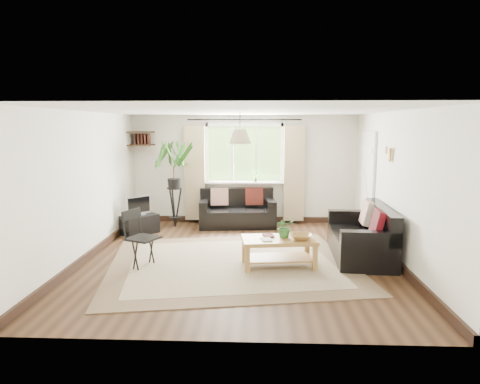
{
  "coord_description": "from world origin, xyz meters",
  "views": [
    {
      "loc": [
        0.3,
        -6.79,
        2.17
      ],
      "look_at": [
        0.0,
        0.4,
        1.05
      ],
      "focal_mm": 32.0,
      "sensor_mm": 36.0,
      "label": 1
    }
  ],
  "objects_px": {
    "coffee_table": "(279,252)",
    "palm_stand": "(174,184)",
    "sofa_back": "(237,209)",
    "sofa_right": "(360,233)",
    "tv_stand": "(140,224)",
    "folding_chair": "(143,239)"
  },
  "relations": [
    {
      "from": "tv_stand",
      "to": "folding_chair",
      "type": "xyz_separation_m",
      "value": [
        0.63,
        -2.05,
        0.25
      ]
    },
    {
      "from": "sofa_back",
      "to": "folding_chair",
      "type": "relative_size",
      "value": 1.82
    },
    {
      "from": "tv_stand",
      "to": "coffee_table",
      "type": "bearing_deg",
      "value": -82.24
    },
    {
      "from": "palm_stand",
      "to": "folding_chair",
      "type": "relative_size",
      "value": 2.08
    },
    {
      "from": "sofa_back",
      "to": "sofa_right",
      "type": "bearing_deg",
      "value": -49.83
    },
    {
      "from": "sofa_back",
      "to": "coffee_table",
      "type": "relative_size",
      "value": 1.45
    },
    {
      "from": "sofa_right",
      "to": "tv_stand",
      "type": "bearing_deg",
      "value": -106.06
    },
    {
      "from": "sofa_back",
      "to": "folding_chair",
      "type": "xyz_separation_m",
      "value": [
        -1.31,
        -2.78,
        0.06
      ]
    },
    {
      "from": "coffee_table",
      "to": "tv_stand",
      "type": "distance_m",
      "value": 3.34
    },
    {
      "from": "coffee_table",
      "to": "tv_stand",
      "type": "height_order",
      "value": "coffee_table"
    },
    {
      "from": "palm_stand",
      "to": "folding_chair",
      "type": "height_order",
      "value": "palm_stand"
    },
    {
      "from": "sofa_right",
      "to": "folding_chair",
      "type": "bearing_deg",
      "value": -76.45
    },
    {
      "from": "palm_stand",
      "to": "sofa_back",
      "type": "bearing_deg",
      "value": 3.36
    },
    {
      "from": "coffee_table",
      "to": "tv_stand",
      "type": "bearing_deg",
      "value": 144.38
    },
    {
      "from": "coffee_table",
      "to": "palm_stand",
      "type": "height_order",
      "value": "palm_stand"
    },
    {
      "from": "sofa_back",
      "to": "tv_stand",
      "type": "distance_m",
      "value": 2.09
    },
    {
      "from": "sofa_right",
      "to": "folding_chair",
      "type": "distance_m",
      "value": 3.52
    },
    {
      "from": "tv_stand",
      "to": "palm_stand",
      "type": "relative_size",
      "value": 0.38
    },
    {
      "from": "sofa_right",
      "to": "coffee_table",
      "type": "distance_m",
      "value": 1.49
    },
    {
      "from": "palm_stand",
      "to": "folding_chair",
      "type": "distance_m",
      "value": 2.74
    },
    {
      "from": "folding_chair",
      "to": "palm_stand",
      "type": "bearing_deg",
      "value": 25.45
    },
    {
      "from": "coffee_table",
      "to": "tv_stand",
      "type": "xyz_separation_m",
      "value": [
        -2.72,
        1.95,
        -0.04
      ]
    }
  ]
}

